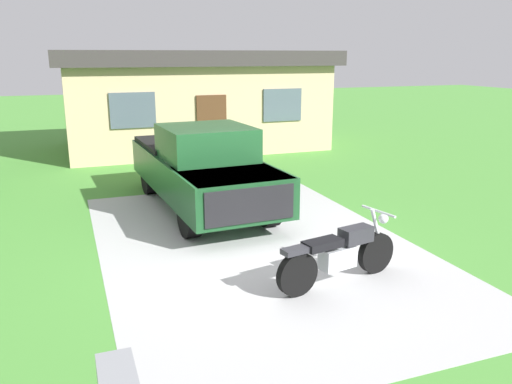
% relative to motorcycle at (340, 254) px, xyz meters
% --- Properties ---
extents(ground_plane, '(80.00, 80.00, 0.00)m').
position_rel_motorcycle_xyz_m(ground_plane, '(-0.62, 1.90, -0.47)').
color(ground_plane, '#4C9239').
extents(driveway_pad, '(5.49, 8.58, 0.01)m').
position_rel_motorcycle_xyz_m(driveway_pad, '(-0.62, 1.90, -0.47)').
color(driveway_pad, '#B5B5B5').
rests_on(driveway_pad, ground).
extents(motorcycle, '(2.19, 0.81, 1.09)m').
position_rel_motorcycle_xyz_m(motorcycle, '(0.00, 0.00, 0.00)').
color(motorcycle, black).
rests_on(motorcycle, ground).
extents(pickup_truck, '(2.31, 5.73, 1.90)m').
position_rel_motorcycle_xyz_m(pickup_truck, '(-0.93, 4.70, 0.48)').
color(pickup_truck, black).
rests_on(pickup_truck, ground).
extents(neighbor_house, '(9.60, 5.60, 3.50)m').
position_rel_motorcycle_xyz_m(neighbor_house, '(0.82, 12.56, 1.32)').
color(neighbor_house, tan).
rests_on(neighbor_house, ground).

